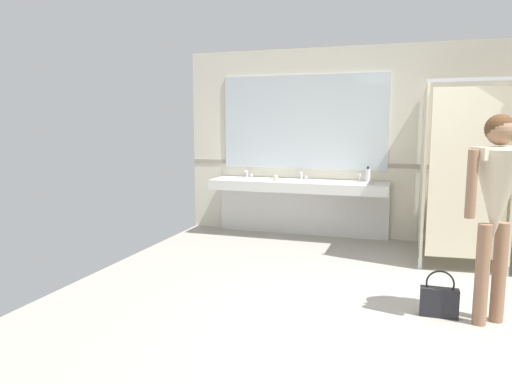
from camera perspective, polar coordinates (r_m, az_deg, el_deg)
The scene contains 9 objects.
ground_plane at distance 4.25m, azimuth 19.69°, elevation -15.48°, with size 6.85×6.48×0.10m, color #9E998E.
wall_back at distance 6.91m, azimuth 19.54°, elevation 5.45°, with size 6.85×0.12×2.71m, color beige.
wall_back_tile_band at distance 6.86m, azimuth 19.43°, elevation 2.91°, with size 6.85×0.01×0.06m, color #9E937F.
vanity_counter at distance 6.85m, azimuth 5.23°, elevation -0.35°, with size 2.52×0.58×0.94m.
mirror_panel at distance 6.99m, azimuth 5.72°, elevation 8.37°, with size 2.42×0.02×1.35m, color silver.
person_standing at distance 4.20m, azimuth 27.00°, elevation -0.08°, with size 0.56×0.56×1.70m.
handbag at distance 4.39m, azimuth 21.22°, elevation -12.09°, with size 0.31×0.10×0.40m.
soap_dispenser at distance 6.76m, azimuth 13.32°, elevation 1.98°, with size 0.07×0.07×0.22m.
paper_cup at distance 6.69m, azimuth 2.34°, elevation 1.67°, with size 0.07×0.07×0.08m, color beige.
Camera 1 is at (-0.19, -3.90, 1.61)m, focal length 33.18 mm.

